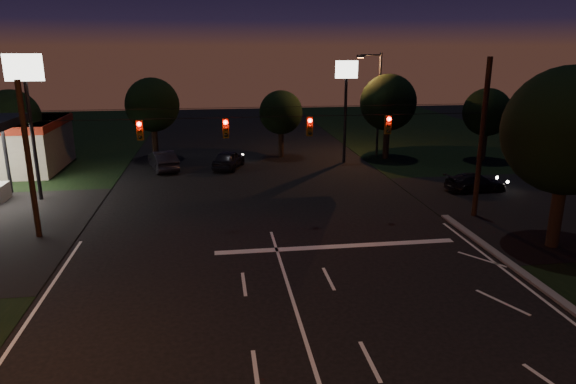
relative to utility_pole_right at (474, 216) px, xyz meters
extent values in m
cube|color=silver|center=(-9.00, -3.50, 0.01)|extent=(12.00, 0.50, 0.01)
cylinder|color=black|center=(0.00, 0.00, 0.00)|extent=(0.30, 0.30, 9.00)
cylinder|color=black|center=(-24.00, 0.00, 0.00)|extent=(0.28, 0.28, 8.00)
cylinder|color=black|center=(-12.00, 0.00, 6.00)|extent=(24.00, 0.03, 0.03)
cylinder|color=black|center=(-12.00, 0.00, 6.50)|extent=(24.00, 0.02, 0.02)
cube|color=#3F3307|center=(-18.50, 0.00, 5.45)|extent=(0.32, 0.26, 1.00)
sphere|color=#FF0705|center=(-18.50, -0.16, 5.78)|extent=(0.22, 0.22, 0.22)
sphere|color=black|center=(-18.50, -0.16, 5.45)|extent=(0.20, 0.20, 0.20)
sphere|color=black|center=(-18.50, -0.16, 5.12)|extent=(0.20, 0.20, 0.20)
cube|color=#3F3307|center=(-14.20, 0.00, 5.45)|extent=(0.32, 0.26, 1.00)
sphere|color=#FF0705|center=(-14.20, -0.16, 5.78)|extent=(0.22, 0.22, 0.22)
sphere|color=black|center=(-14.20, -0.16, 5.45)|extent=(0.20, 0.20, 0.20)
sphere|color=black|center=(-14.20, -0.16, 5.12)|extent=(0.20, 0.20, 0.20)
cube|color=#3F3307|center=(-9.80, 0.00, 5.45)|extent=(0.32, 0.26, 1.00)
sphere|color=#FF0705|center=(-9.80, -0.16, 5.78)|extent=(0.22, 0.22, 0.22)
sphere|color=black|center=(-9.80, -0.16, 5.45)|extent=(0.20, 0.20, 0.20)
sphere|color=black|center=(-9.80, -0.16, 5.12)|extent=(0.20, 0.20, 0.20)
cube|color=#3F3307|center=(-5.50, 0.00, 5.45)|extent=(0.32, 0.26, 1.00)
sphere|color=#FF0705|center=(-5.50, -0.16, 5.78)|extent=(0.22, 0.22, 0.22)
sphere|color=black|center=(-5.50, -0.16, 5.45)|extent=(0.20, 0.20, 0.20)
sphere|color=black|center=(-5.50, -0.16, 5.12)|extent=(0.20, 0.20, 0.20)
cylinder|color=black|center=(-28.50, 9.00, 2.40)|extent=(0.24, 0.24, 4.80)
cylinder|color=black|center=(-26.00, 7.00, 3.75)|extent=(0.24, 0.24, 7.50)
cube|color=white|center=(-26.00, 7.00, 8.30)|extent=(2.20, 0.30, 1.60)
cylinder|color=black|center=(-4.00, 15.00, 3.50)|extent=(0.24, 0.24, 7.00)
cube|color=white|center=(-4.00, 15.00, 7.70)|extent=(1.80, 0.30, 1.40)
cylinder|color=black|center=(-0.50, 17.00, 4.50)|extent=(0.20, 0.20, 9.00)
cylinder|color=black|center=(-1.40, 17.00, 8.80)|extent=(1.80, 0.12, 0.12)
cube|color=black|center=(-2.30, 17.00, 8.70)|extent=(0.60, 0.35, 0.22)
cube|color=orange|center=(-2.30, 17.00, 8.58)|extent=(0.45, 0.25, 0.04)
cylinder|color=black|center=(1.50, -5.00, 2.00)|extent=(0.60, 0.60, 4.00)
sphere|color=black|center=(1.50, -5.00, 5.76)|extent=(6.00, 6.00, 6.00)
sphere|color=black|center=(2.10, -4.55, 5.58)|extent=(4.50, 4.50, 4.50)
sphere|color=black|center=(0.90, -4.70, 5.62)|extent=(4.20, 4.20, 4.20)
cylinder|color=black|center=(-30.00, 15.00, 1.50)|extent=(0.49, 0.49, 3.00)
sphere|color=black|center=(-30.00, 15.00, 4.32)|extent=(4.20, 4.20, 4.20)
sphere|color=black|center=(-29.58, 15.32, 4.19)|extent=(3.15, 3.15, 3.15)
sphere|color=black|center=(-30.42, 15.21, 4.23)|extent=(2.94, 2.94, 2.94)
cylinder|color=black|center=(-20.00, 19.00, 1.62)|extent=(0.52, 0.52, 3.25)
sphere|color=black|center=(-20.00, 19.00, 4.68)|extent=(4.60, 4.60, 4.60)
sphere|color=black|center=(-19.54, 19.34, 4.54)|extent=(3.45, 3.45, 3.45)
sphere|color=black|center=(-20.46, 19.23, 4.58)|extent=(3.22, 3.22, 3.22)
cylinder|color=black|center=(-9.00, 18.00, 1.38)|extent=(0.47, 0.47, 2.75)
sphere|color=black|center=(-9.00, 18.00, 3.96)|extent=(3.80, 3.80, 3.80)
sphere|color=black|center=(-8.62, 18.28, 3.85)|extent=(2.85, 2.85, 2.85)
sphere|color=black|center=(-9.38, 18.19, 3.87)|extent=(2.66, 2.66, 2.66)
cylinder|color=black|center=(0.00, 16.00, 1.70)|extent=(0.53, 0.53, 3.40)
sphere|color=black|center=(0.00, 16.00, 4.90)|extent=(4.80, 4.80, 4.80)
sphere|color=black|center=(0.48, 16.36, 4.75)|extent=(3.60, 3.60, 3.60)
sphere|color=black|center=(-0.48, 16.24, 4.79)|extent=(3.36, 3.36, 3.36)
cylinder|color=black|center=(8.00, 14.00, 1.45)|extent=(0.48, 0.48, 2.90)
sphere|color=black|center=(8.00, 14.00, 4.18)|extent=(4.00, 4.00, 4.00)
sphere|color=black|center=(8.40, 14.30, 4.06)|extent=(3.00, 3.00, 3.00)
sphere|color=black|center=(7.60, 14.20, 4.09)|extent=(2.80, 2.80, 2.80)
imported|color=black|center=(-13.76, 14.24, 0.74)|extent=(3.06, 4.68, 1.48)
imported|color=black|center=(-18.94, 14.36, 0.78)|extent=(2.90, 4.99, 1.56)
imported|color=black|center=(2.67, 4.97, 0.61)|extent=(4.31, 1.98, 1.22)
camera|label=1|loc=(-14.74, -26.54, 9.55)|focal=32.00mm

